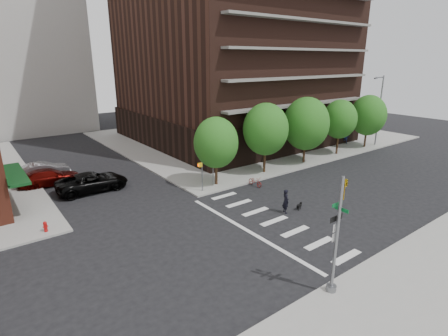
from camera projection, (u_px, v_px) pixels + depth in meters
The scene contains 19 objects.
ground at pixel (242, 233), 23.39m from camera, with size 120.00×120.00×0.00m, color black.
sidewalk_ne at pixel (247, 135), 53.05m from camera, with size 39.00×33.00×0.15m, color gray.
crosswalk at pixel (266, 224), 24.66m from camera, with size 3.85×13.00×0.01m.
tree_a at pixel (216, 143), 30.96m from camera, with size 4.00×4.00×5.90m.
tree_b at pixel (266, 129), 34.25m from camera, with size 4.50×4.50×6.65m.
tree_c at pixel (306, 124), 37.72m from camera, with size 5.00×5.00×6.80m.
tree_d at pixel (340, 119), 41.20m from camera, with size 4.00×4.00×6.20m.
tree_e at pixel (368, 115), 44.67m from camera, with size 4.50×4.50×6.35m.
traffic_signal at pixel (336, 245), 16.60m from camera, with size 0.90×0.75×6.00m.
pedestrian_signal at pixel (204, 171), 30.21m from camera, with size 2.18×0.67×2.60m.
fire_hydrant at pixel (45, 226), 23.15m from camera, with size 0.24×0.24×0.73m.
streetlamp at pixel (379, 106), 45.17m from camera, with size 2.14×0.22×9.00m.
parked_car_black at pixel (92, 182), 30.63m from camera, with size 6.02×2.78×1.67m, color black.
parked_car_maroon at pixel (49, 177), 32.04m from camera, with size 5.36×2.18×1.56m, color #3D0503.
parked_car_silver at pixel (44, 170), 34.02m from camera, with size 4.72×1.65×1.56m, color #A8A9B0.
scooter at pixel (255, 181), 31.93m from camera, with size 0.58×1.67×0.88m, color maroon.
dog_walker at pixel (286, 201), 26.22m from camera, with size 0.45×0.68×1.87m, color black.
dog at pixel (299, 206), 26.94m from camera, with size 0.62×0.28×0.52m.
pedestrian_far at pixel (346, 137), 47.22m from camera, with size 0.67×0.86×1.77m, color navy.
Camera 1 is at (-13.60, -16.07, 11.15)m, focal length 28.00 mm.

